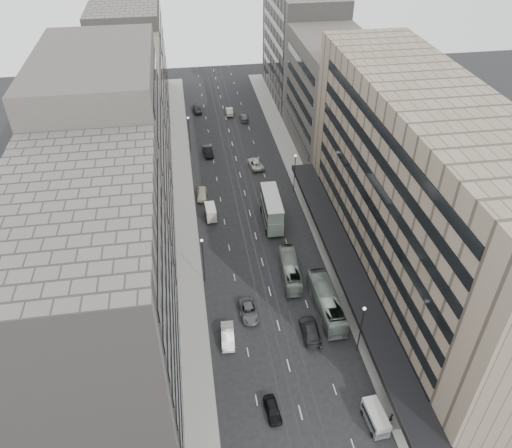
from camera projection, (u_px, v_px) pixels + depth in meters
ground at (280, 331)px, 70.57m from camera, size 220.00×220.00×0.00m
sidewalk_right at (302, 184)px, 101.67m from camera, size 4.00×125.00×0.15m
sidewalk_left at (184, 194)px, 98.68m from camera, size 4.00×125.00×0.15m
department_store at (420, 199)px, 70.60m from camera, size 19.20×60.00×30.00m
building_right_mid at (333, 97)px, 107.16m from camera, size 15.00×28.00×24.00m
building_right_far at (301, 45)px, 129.68m from camera, size 15.00×32.00×28.00m
building_left_a at (99, 317)px, 52.58m from camera, size 15.00×28.00×30.00m
building_left_b at (113, 171)px, 72.72m from camera, size 15.00×26.00×34.00m
building_left_c at (127, 121)px, 96.76m from camera, size 15.00×28.00×25.00m
building_left_d at (133, 57)px, 121.95m from camera, size 15.00×38.00×28.00m
lamp_right_near at (362, 324)px, 64.71m from camera, size 0.44×0.44×8.32m
lamp_right_far at (295, 169)px, 96.33m from camera, size 0.44×0.44×8.32m
lamp_left_near at (203, 255)px, 75.73m from camera, size 0.44×0.44×8.32m
lamp_left_far at (189, 130)px, 109.72m from camera, size 0.44×0.44×8.32m
bus_near at (326, 302)px, 72.72m from camera, size 3.02×12.27×3.41m
bus_far at (290, 270)px, 78.74m from camera, size 3.18×10.54×2.90m
double_decker at (272, 209)px, 89.43m from camera, size 3.43×10.25×5.55m
vw_microbus at (375, 417)px, 58.33m from camera, size 2.31×4.57×2.40m
panel_van at (211, 212)px, 91.36m from camera, size 2.13×4.09×2.53m
sedan_0 at (273, 410)px, 59.83m from camera, size 1.96×4.18×1.38m
sedan_1 at (228, 336)px, 68.76m from camera, size 2.05×5.12×1.65m
sedan_2 at (249, 311)px, 72.60m from camera, size 2.67×5.35×1.45m
sedan_3 at (310, 330)px, 69.57m from camera, size 2.64×5.97×1.70m
sedan_4 at (202, 194)px, 97.22m from camera, size 2.30×4.91×1.63m
sedan_5 at (208, 151)px, 111.03m from camera, size 2.27×5.29×1.69m
sedan_6 at (256, 164)px, 106.73m from camera, size 3.22×5.98×1.59m
sedan_7 at (244, 118)px, 125.41m from camera, size 2.02×4.82×1.39m
sedan_8 at (197, 109)px, 129.21m from camera, size 2.39×5.08×1.68m
sedan_9 at (229, 111)px, 128.14m from camera, size 1.97×4.97×1.61m
pedestrian at (391, 418)px, 58.68m from camera, size 0.69×0.59×1.61m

